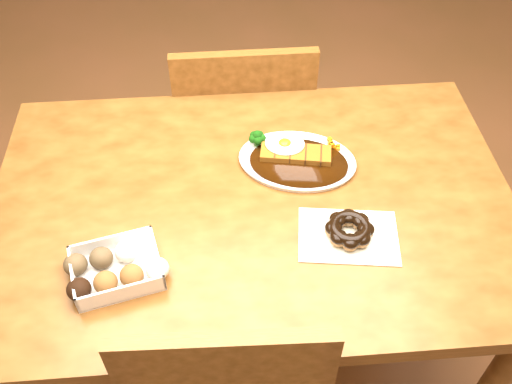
{
  "coord_description": "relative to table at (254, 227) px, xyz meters",
  "views": [
    {
      "loc": [
        -0.06,
        -0.87,
        1.72
      ],
      "look_at": [
        0.0,
        -0.03,
        0.81
      ],
      "focal_mm": 40.0,
      "sensor_mm": 36.0,
      "label": 1
    }
  ],
  "objects": [
    {
      "name": "pon_de_ring",
      "position": [
        0.2,
        -0.12,
        0.12
      ],
      "size": [
        0.23,
        0.18,
        0.04
      ],
      "rotation": [
        0.0,
        0.0,
        -0.14
      ],
      "color": "silver",
      "rests_on": "table"
    },
    {
      "name": "chair_far",
      "position": [
        0.01,
        0.53,
        -0.17
      ],
      "size": [
        0.42,
        0.42,
        0.87
      ],
      "rotation": [
        0.0,
        0.0,
        3.14
      ],
      "color": "#4F2D0F",
      "rests_on": "ground"
    },
    {
      "name": "donut_box",
      "position": [
        -0.29,
        -0.19,
        0.12
      ],
      "size": [
        0.21,
        0.17,
        0.05
      ],
      "rotation": [
        0.0,
        0.0,
        0.24
      ],
      "color": "white",
      "rests_on": "table"
    },
    {
      "name": "katsu_curry_plate",
      "position": [
        0.11,
        0.12,
        0.11
      ],
      "size": [
        0.32,
        0.26,
        0.06
      ],
      "rotation": [
        0.0,
        0.0,
        -0.25
      ],
      "color": "white",
      "rests_on": "table"
    },
    {
      "name": "ground",
      "position": [
        0.0,
        0.0,
        -0.65
      ],
      "size": [
        6.0,
        6.0,
        0.0
      ],
      "primitive_type": "plane",
      "color": "brown",
      "rests_on": "ground"
    },
    {
      "name": "table",
      "position": [
        0.0,
        0.0,
        0.0
      ],
      "size": [
        1.2,
        0.8,
        0.75
      ],
      "color": "#4F2D0F",
      "rests_on": "ground"
    }
  ]
}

